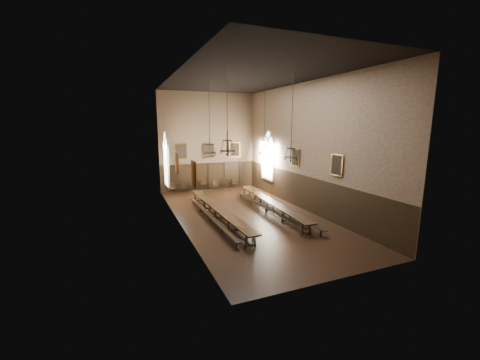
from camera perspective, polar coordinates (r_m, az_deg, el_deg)
floor at (r=20.10m, az=1.31°, el=-6.99°), size 9.00×18.00×0.02m
ceiling at (r=19.36m, az=1.43°, el=19.35°), size 9.00×18.00×0.02m
wall_back at (r=27.68m, az=-6.20°, el=7.35°), size 9.00×0.02×9.00m
wall_front at (r=11.59m, az=19.54°, el=2.11°), size 9.00×0.02×9.00m
wall_left at (r=17.89m, az=-12.04°, el=5.34°), size 0.02×18.00×9.00m
wall_right at (r=21.42m, az=12.55°, el=6.18°), size 0.02×18.00×9.00m
wainscot_panelling at (r=19.75m, az=1.32°, el=-3.51°), size 9.00×18.00×2.50m
table_left at (r=19.23m, az=-4.23°, el=-6.52°), size 1.01×10.70×0.83m
table_right at (r=21.00m, az=5.91°, el=-5.05°), size 1.42×10.67×0.83m
bench_left_outer at (r=18.95m, az=-5.81°, el=-7.25°), size 0.39×9.63×0.43m
bench_left_inner at (r=19.61m, az=-3.04°, el=-6.59°), size 0.37×9.57×0.43m
bench_right_inner at (r=20.77m, az=4.96°, el=-5.62°), size 0.46×9.57×0.43m
bench_right_outer at (r=21.11m, az=7.99°, el=-5.32°), size 1.05×10.75×0.48m
chair_0 at (r=26.99m, az=-12.80°, el=-1.97°), size 0.48×0.48×0.97m
chair_1 at (r=27.25m, az=-10.66°, el=-1.82°), size 0.43×0.43×0.89m
chair_2 at (r=27.34m, az=-8.94°, el=-1.69°), size 0.45×0.45×0.94m
chair_3 at (r=27.70m, az=-6.94°, el=-1.44°), size 0.45×0.45×0.99m
chair_4 at (r=27.88m, az=-4.76°, el=-1.35°), size 0.48×0.48×0.94m
chair_5 at (r=28.27m, az=-2.94°, el=-1.13°), size 0.52×0.52×0.98m
chair_6 at (r=28.62m, az=-1.05°, el=-0.97°), size 0.50×0.50×0.99m
chandelier_back_left at (r=20.56m, az=-5.85°, el=6.14°), size 0.87×0.87×5.00m
chandelier_back_right at (r=22.09m, az=4.73°, el=6.12°), size 0.87×0.87×5.14m
chandelier_front_left at (r=16.28m, az=-2.44°, el=6.71°), size 0.88×0.88×4.47m
chandelier_front_right at (r=17.77m, az=9.84°, el=5.44°), size 0.82×0.82×4.97m
portrait_back_0 at (r=27.01m, az=-11.41°, el=5.42°), size 1.10×0.12×1.40m
portrait_back_1 at (r=27.62m, az=-6.09°, el=5.68°), size 1.10×0.12×1.40m
portrait_back_2 at (r=28.45m, az=-1.03°, el=5.89°), size 1.10×0.12×1.40m
portrait_left_0 at (r=18.98m, az=-12.11°, el=3.20°), size 0.12×1.00×1.30m
portrait_left_1 at (r=14.62m, az=-8.93°, el=1.11°), size 0.12×1.00×1.30m
portrait_right_0 at (r=22.25m, az=10.73°, el=4.34°), size 0.12×1.00×1.30m
portrait_right_1 at (r=18.66m, az=18.24°, el=2.78°), size 0.12×1.00×1.30m
window_right at (r=26.17m, az=5.43°, el=4.75°), size 0.20×2.20×4.60m
window_left at (r=23.42m, az=-14.19°, el=3.77°), size 0.20×2.20×4.60m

